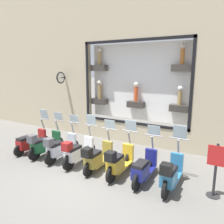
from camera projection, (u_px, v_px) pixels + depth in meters
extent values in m
plane|color=#66635E|center=(89.00, 174.00, 7.15)|extent=(120.00, 120.00, 0.00)
cube|color=tan|center=(134.00, 133.00, 10.13)|extent=(0.40, 5.01, 0.91)
cube|color=black|center=(134.00, 40.00, 9.14)|extent=(0.04, 5.01, 0.12)
cube|color=black|center=(132.00, 123.00, 9.85)|extent=(0.04, 5.01, 0.12)
cube|color=black|center=(192.00, 85.00, 8.32)|extent=(0.04, 0.12, 3.70)
cube|color=black|center=(87.00, 81.00, 10.67)|extent=(0.04, 0.12, 3.70)
cube|color=white|center=(138.00, 82.00, 9.97)|extent=(0.04, 4.77, 3.46)
cube|color=#38332D|center=(182.00, 68.00, 8.72)|extent=(0.36, 0.77, 0.28)
cylinder|color=#B26B2D|center=(182.00, 57.00, 8.63)|extent=(0.17, 0.17, 0.60)
sphere|color=beige|center=(183.00, 46.00, 8.55)|extent=(0.22, 0.22, 0.22)
cube|color=#38332D|center=(99.00, 68.00, 10.59)|extent=(0.36, 0.77, 0.28)
cylinder|color=#9E7F4C|center=(99.00, 59.00, 10.51)|extent=(0.17, 0.17, 0.61)
sphere|color=beige|center=(99.00, 50.00, 10.42)|extent=(0.22, 0.22, 0.22)
cube|color=#38332D|center=(179.00, 108.00, 9.04)|extent=(0.36, 0.77, 0.28)
cylinder|color=#9E7F4C|center=(180.00, 98.00, 8.96)|extent=(0.16, 0.16, 0.58)
sphere|color=white|center=(180.00, 88.00, 8.88)|extent=(0.21, 0.21, 0.21)
cube|color=#38332D|center=(136.00, 104.00, 9.98)|extent=(0.36, 0.77, 0.28)
cylinder|color=#CC4C23|center=(136.00, 94.00, 9.89)|extent=(0.18, 0.18, 0.65)
sphere|color=beige|center=(136.00, 85.00, 9.80)|extent=(0.23, 0.23, 0.23)
cube|color=#38332D|center=(100.00, 101.00, 10.92)|extent=(0.36, 0.77, 0.28)
cylinder|color=#9E7F4C|center=(100.00, 92.00, 10.83)|extent=(0.19, 0.19, 0.67)
sphere|color=beige|center=(100.00, 83.00, 10.73)|extent=(0.24, 0.24, 0.24)
cylinder|color=black|center=(63.00, 78.00, 11.17)|extent=(0.35, 0.05, 0.05)
torus|color=black|center=(61.00, 78.00, 11.02)|extent=(0.60, 0.06, 0.60)
cylinder|color=white|center=(61.00, 78.00, 11.02)|extent=(0.49, 0.03, 0.49)
cylinder|color=black|center=(177.00, 170.00, 6.85)|extent=(0.54, 0.09, 0.54)
cylinder|color=black|center=(166.00, 189.00, 5.77)|extent=(0.54, 0.09, 0.54)
cube|color=teal|center=(172.00, 179.00, 6.32)|extent=(1.02, 0.38, 0.06)
cube|color=teal|center=(169.00, 178.00, 5.95)|extent=(0.61, 0.35, 0.36)
cube|color=black|center=(169.00, 170.00, 5.91)|extent=(0.58, 0.31, 0.10)
cube|color=teal|center=(177.00, 162.00, 6.72)|extent=(0.12, 0.37, 0.56)
cylinder|color=gray|center=(178.00, 146.00, 6.68)|extent=(0.20, 0.06, 0.45)
cylinder|color=gray|center=(179.00, 139.00, 6.70)|extent=(0.04, 0.61, 0.04)
cube|color=silver|center=(180.00, 132.00, 6.69)|extent=(0.10, 0.42, 0.42)
cube|color=black|center=(166.00, 169.00, 5.61)|extent=(0.28, 0.28, 0.28)
cylinder|color=black|center=(152.00, 164.00, 7.27)|extent=(0.50, 0.09, 0.50)
cylinder|color=black|center=(136.00, 182.00, 6.16)|extent=(0.50, 0.09, 0.50)
cube|color=navy|center=(145.00, 173.00, 6.72)|extent=(1.02, 0.39, 0.06)
cube|color=navy|center=(140.00, 171.00, 6.36)|extent=(0.61, 0.35, 0.36)
cube|color=black|center=(141.00, 164.00, 6.31)|extent=(0.58, 0.31, 0.10)
cube|color=navy|center=(151.00, 157.00, 7.12)|extent=(0.12, 0.37, 0.56)
cylinder|color=gray|center=(152.00, 142.00, 7.08)|extent=(0.20, 0.06, 0.45)
cylinder|color=gray|center=(153.00, 135.00, 7.10)|extent=(0.04, 0.60, 0.04)
cube|color=silver|center=(154.00, 130.00, 7.10)|extent=(0.08, 0.42, 0.33)
cylinder|color=black|center=(129.00, 159.00, 7.65)|extent=(0.55, 0.09, 0.55)
cylinder|color=black|center=(111.00, 174.00, 6.57)|extent=(0.55, 0.09, 0.55)
cube|color=gold|center=(121.00, 166.00, 7.11)|extent=(1.02, 0.38, 0.06)
cube|color=gold|center=(115.00, 165.00, 6.75)|extent=(0.61, 0.35, 0.36)
cube|color=black|center=(115.00, 158.00, 6.71)|extent=(0.58, 0.31, 0.10)
cube|color=gold|center=(128.00, 152.00, 7.51)|extent=(0.12, 0.37, 0.56)
cylinder|color=gray|center=(129.00, 138.00, 7.48)|extent=(0.20, 0.06, 0.45)
cylinder|color=gray|center=(130.00, 131.00, 7.49)|extent=(0.04, 0.60, 0.04)
cube|color=silver|center=(131.00, 125.00, 7.49)|extent=(0.10, 0.42, 0.39)
cube|color=black|center=(110.00, 156.00, 6.41)|extent=(0.28, 0.28, 0.28)
cylinder|color=black|center=(109.00, 155.00, 8.08)|extent=(0.47, 0.09, 0.47)
cylinder|color=black|center=(88.00, 169.00, 6.95)|extent=(0.47, 0.09, 0.47)
cube|color=olive|center=(99.00, 162.00, 7.52)|extent=(1.02, 0.39, 0.06)
cube|color=olive|center=(93.00, 160.00, 7.16)|extent=(0.61, 0.35, 0.36)
cube|color=black|center=(93.00, 154.00, 7.11)|extent=(0.58, 0.31, 0.10)
cube|color=olive|center=(107.00, 149.00, 7.92)|extent=(0.12, 0.37, 0.56)
cylinder|color=gray|center=(108.00, 135.00, 7.88)|extent=(0.20, 0.06, 0.45)
cylinder|color=gray|center=(109.00, 129.00, 7.90)|extent=(0.04, 0.61, 0.04)
cube|color=silver|center=(110.00, 124.00, 7.90)|extent=(0.08, 0.42, 0.33)
cube|color=black|center=(87.00, 152.00, 6.79)|extent=(0.28, 0.28, 0.28)
cylinder|color=black|center=(90.00, 150.00, 8.44)|extent=(0.55, 0.09, 0.55)
cylinder|color=black|center=(69.00, 162.00, 7.37)|extent=(0.55, 0.09, 0.55)
cube|color=silver|center=(80.00, 156.00, 7.91)|extent=(1.02, 0.39, 0.06)
cube|color=silver|center=(73.00, 154.00, 7.55)|extent=(0.61, 0.35, 0.36)
cube|color=black|center=(73.00, 148.00, 7.50)|extent=(0.58, 0.31, 0.10)
cube|color=silver|center=(89.00, 144.00, 8.31)|extent=(0.12, 0.37, 0.56)
cylinder|color=gray|center=(90.00, 131.00, 8.27)|extent=(0.20, 0.06, 0.45)
cylinder|color=gray|center=(91.00, 125.00, 8.29)|extent=(0.04, 0.60, 0.04)
cube|color=silver|center=(91.00, 120.00, 8.28)|extent=(0.10, 0.42, 0.40)
cube|color=maroon|center=(67.00, 146.00, 7.20)|extent=(0.28, 0.28, 0.28)
cylinder|color=black|center=(73.00, 147.00, 8.84)|extent=(0.56, 0.09, 0.56)
cylinder|color=black|center=(51.00, 157.00, 7.77)|extent=(0.56, 0.09, 0.56)
cube|color=#B7BCC6|center=(63.00, 152.00, 8.31)|extent=(1.02, 0.38, 0.06)
cube|color=#B7BCC6|center=(56.00, 150.00, 7.95)|extent=(0.61, 0.35, 0.36)
cube|color=black|center=(55.00, 144.00, 7.90)|extent=(0.58, 0.31, 0.10)
cube|color=#B7BCC6|center=(72.00, 140.00, 8.71)|extent=(0.12, 0.37, 0.56)
cylinder|color=gray|center=(72.00, 128.00, 8.67)|extent=(0.20, 0.06, 0.45)
cylinder|color=gray|center=(73.00, 122.00, 8.69)|extent=(0.04, 0.60, 0.04)
cube|color=silver|center=(74.00, 118.00, 8.69)|extent=(0.08, 0.42, 0.29)
cube|color=#4C4C51|center=(49.00, 142.00, 7.60)|extent=(0.28, 0.28, 0.28)
cylinder|color=black|center=(58.00, 143.00, 9.25)|extent=(0.53, 0.09, 0.53)
cylinder|color=black|center=(34.00, 153.00, 8.16)|extent=(0.53, 0.09, 0.53)
cube|color=#19512D|center=(47.00, 148.00, 8.71)|extent=(1.02, 0.38, 0.06)
cube|color=#19512D|center=(39.00, 146.00, 8.35)|extent=(0.61, 0.35, 0.36)
cube|color=black|center=(39.00, 141.00, 8.30)|extent=(0.58, 0.31, 0.10)
cube|color=#19512D|center=(56.00, 137.00, 9.11)|extent=(0.12, 0.37, 0.56)
cylinder|color=gray|center=(57.00, 125.00, 9.07)|extent=(0.20, 0.06, 0.45)
cylinder|color=gray|center=(58.00, 120.00, 9.09)|extent=(0.04, 0.61, 0.04)
cube|color=silver|center=(58.00, 116.00, 9.09)|extent=(0.09, 0.42, 0.33)
cube|color=#4C4C51|center=(32.00, 139.00, 8.00)|extent=(0.28, 0.28, 0.28)
cylinder|color=black|center=(45.00, 141.00, 9.68)|extent=(0.45, 0.09, 0.45)
cylinder|color=black|center=(19.00, 151.00, 8.54)|extent=(0.45, 0.09, 0.45)
cube|color=maroon|center=(33.00, 146.00, 9.11)|extent=(1.02, 0.38, 0.06)
cube|color=maroon|center=(25.00, 144.00, 8.75)|extent=(0.61, 0.35, 0.36)
cube|color=black|center=(24.00, 138.00, 8.71)|extent=(0.58, 0.31, 0.10)
cube|color=maroon|center=(42.00, 135.00, 9.52)|extent=(0.12, 0.37, 0.56)
cylinder|color=gray|center=(43.00, 124.00, 9.48)|extent=(0.20, 0.06, 0.45)
cylinder|color=gray|center=(44.00, 119.00, 9.49)|extent=(0.04, 0.61, 0.04)
cube|color=silver|center=(44.00, 114.00, 9.49)|extent=(0.10, 0.42, 0.41)
cylinder|color=#232326|center=(213.00, 195.00, 5.92)|extent=(0.36, 0.36, 0.02)
cylinder|color=#232326|center=(215.00, 170.00, 5.77)|extent=(0.07, 0.07, 1.49)
cube|color=red|center=(217.00, 156.00, 5.67)|extent=(0.03, 0.45, 0.55)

